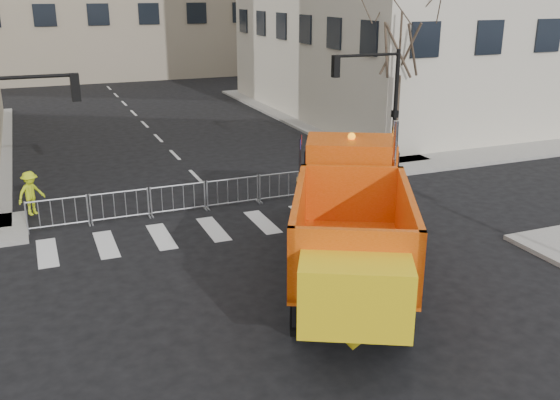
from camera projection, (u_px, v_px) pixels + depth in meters
name	position (u px, v px, depth m)	size (l,w,h in m)	color
ground	(309.00, 292.00, 16.99)	(120.00, 120.00, 0.00)	black
sidewalk_back	(219.00, 198.00, 24.42)	(64.00, 5.00, 0.15)	gray
traffic_light_right	(395.00, 112.00, 27.50)	(0.18, 0.18, 5.40)	black
crowd_barriers	(206.00, 195.00, 23.21)	(12.60, 0.60, 1.10)	#9EA0A5
street_tree	(398.00, 84.00, 28.29)	(3.00, 3.00, 7.50)	#382B21
plow_truck	(351.00, 220.00, 16.75)	(7.77, 11.30, 4.34)	black
cop_a	(332.00, 193.00, 22.39)	(0.63, 0.41, 1.72)	black
cop_b	(351.00, 195.00, 21.68)	(0.99, 0.77, 2.04)	black
cop_c	(326.00, 202.00, 21.35)	(1.08, 0.45, 1.84)	black
worker	(31.00, 193.00, 22.14)	(1.03, 0.59, 1.60)	#C8DD1A
newspaper_box	(375.00, 166.00, 26.54)	(0.45, 0.40, 1.10)	#A90D0D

